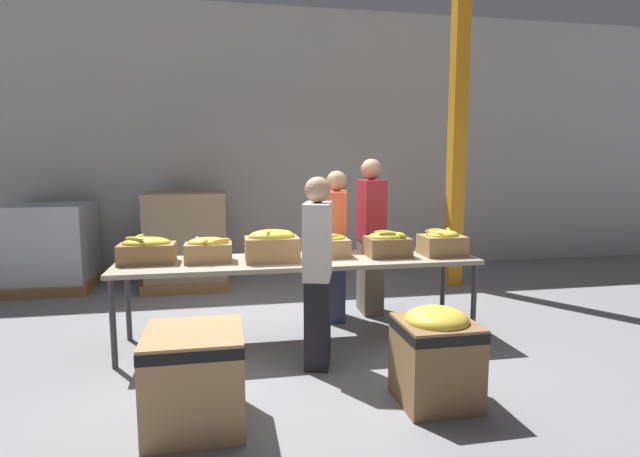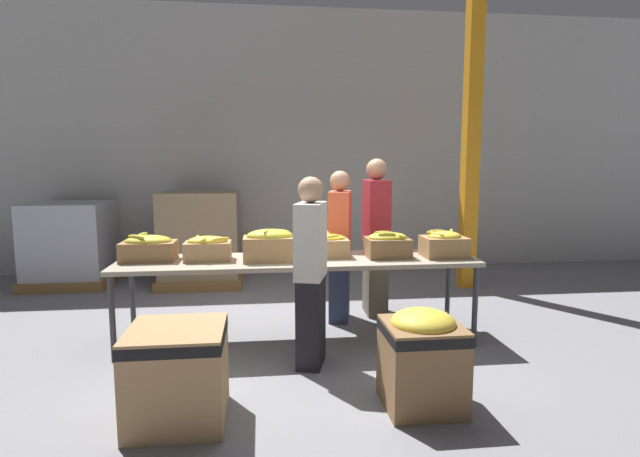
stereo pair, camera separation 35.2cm
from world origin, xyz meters
The scene contains 17 objects.
ground_plane centered at (0.00, 0.00, 0.00)m, with size 30.00×30.00×0.00m, color gray.
wall_back centered at (0.00, 3.29, 2.00)m, with size 16.00×0.08×4.00m.
sorting_table centered at (0.00, 0.00, 0.74)m, with size 3.29×0.79×0.79m.
banana_box_0 centered at (-1.36, 0.07, 0.91)m, with size 0.48×0.34×0.25m.
banana_box_1 centered at (-0.82, 0.02, 0.90)m, with size 0.42×0.31×0.23m.
banana_box_2 centered at (-0.26, -0.05, 0.93)m, with size 0.48×0.31×0.29m.
banana_box_3 centered at (0.27, 0.08, 0.90)m, with size 0.42×0.34×0.24m.
banana_box_4 centered at (0.84, -0.01, 0.91)m, with size 0.40×0.33×0.26m.
banana_box_5 centered at (1.38, -0.05, 0.91)m, with size 0.40×0.35×0.26m.
volunteer_0 centered at (0.48, 0.59, 0.79)m, with size 0.31×0.46×1.59m.
volunteer_1 centered at (0.06, -0.58, 0.78)m, with size 0.31×0.46×1.56m.
volunteer_2 centered at (0.91, 0.77, 0.85)m, with size 0.24×0.46×1.72m.
donation_bin_0 centered at (-0.89, -1.39, 0.34)m, with size 0.61×0.61×0.62m.
donation_bin_1 centered at (0.74, -1.39, 0.36)m, with size 0.52×0.52×0.68m.
support_pillar centered at (2.42, 1.81, 2.00)m, with size 0.19×0.19×4.00m.
pallet_stack_0 centered at (-2.95, 2.62, 0.56)m, with size 1.10×1.10×1.13m.
pallet_stack_1 centered at (-1.17, 2.49, 0.63)m, with size 1.13×1.13×1.28m.
Camera 1 is at (-0.68, -4.49, 1.66)m, focal length 28.00 mm.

